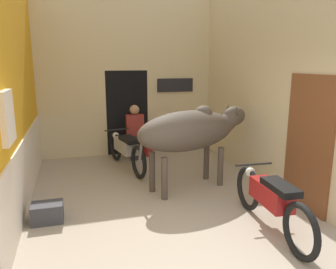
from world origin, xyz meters
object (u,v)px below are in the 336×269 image
Objects in this scene: motorcycle_far at (126,148)px; plastic_stool at (148,146)px; shopkeeper_seated at (135,130)px; crate at (47,213)px; cow at (192,130)px; motorcycle_near at (271,199)px.

plastic_stool is (0.68, 0.85, -0.20)m from motorcycle_far.
plastic_stool is at bearing 25.26° from shopkeeper_seated.
plastic_stool is 1.06× the size of crate.
shopkeeper_seated is 2.94× the size of crate.
cow is 1.16× the size of motorcycle_near.
motorcycle_near is at bearing -79.26° from plastic_stool.
motorcycle_near is 3.55m from motorcycle_far.
motorcycle_far is at bearing 114.25° from motorcycle_near.
shopkeeper_seated is at bearing 63.73° from motorcycle_far.
motorcycle_near is 1.60× the size of shopkeeper_seated.
motorcycle_far is at bearing 54.77° from crate.
motorcycle_far is 0.81m from shopkeeper_seated.
motorcycle_near is at bearing -65.75° from motorcycle_far.
shopkeeper_seated is 0.58m from plastic_stool.
motorcycle_far is 1.11m from plastic_stool.
cow is at bearing 105.05° from motorcycle_near.
plastic_stool is 3.69m from crate.
plastic_stool is at bearing 97.26° from cow.
plastic_stool is at bearing 100.74° from motorcycle_near.
motorcycle_near is at bearing -20.71° from crate.
crate is at bearing -125.23° from motorcycle_far.
motorcycle_far is at bearing -116.27° from shopkeeper_seated.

